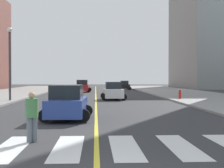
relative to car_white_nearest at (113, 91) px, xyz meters
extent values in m
cube|color=silver|center=(-4.47, -23.00, -0.84)|extent=(0.90, 4.00, 0.01)
cube|color=silver|center=(-2.67, -23.00, -0.84)|extent=(0.90, 4.00, 0.01)
cube|color=silver|center=(-0.87, -23.00, -0.84)|extent=(0.90, 4.00, 0.01)
cube|color=silver|center=(0.93, -23.00, -0.84)|extent=(0.90, 4.00, 0.01)
cube|color=yellow|center=(-1.77, 13.00, -0.84)|extent=(0.16, 80.00, 0.01)
cube|color=gray|center=(26.18, 39.38, 11.62)|extent=(18.00, 24.00, 24.93)
cube|color=silver|center=(0.00, -0.06, -0.18)|extent=(1.90, 4.07, 0.87)
cube|color=#1E2328|center=(0.00, 0.18, 0.60)|extent=(1.58, 2.05, 0.73)
cylinder|color=black|center=(-0.91, -1.33, -0.52)|extent=(0.66, 0.22, 0.65)
cylinder|color=black|center=(0.96, -1.30, -0.52)|extent=(0.66, 0.22, 0.65)
cylinder|color=black|center=(-0.95, 1.18, -0.52)|extent=(0.66, 0.22, 0.65)
cylinder|color=black|center=(0.91, 1.21, -0.52)|extent=(0.66, 0.22, 0.65)
cube|color=#2D479E|center=(-3.30, -15.86, -0.17)|extent=(2.02, 4.19, 0.88)
cube|color=#1E2328|center=(-3.31, -16.11, 0.62)|extent=(1.65, 2.12, 0.75)
cylinder|color=black|center=(-2.30, -14.63, -0.51)|extent=(0.67, 0.24, 0.67)
cylinder|color=black|center=(-4.20, -14.55, -0.51)|extent=(0.67, 0.24, 0.67)
cylinder|color=black|center=(-2.40, -17.18, -0.51)|extent=(0.67, 0.24, 0.67)
cylinder|color=black|center=(-4.30, -17.10, -0.51)|extent=(0.67, 0.24, 0.67)
cube|color=black|center=(3.65, 28.65, -0.22)|extent=(1.82, 3.84, 0.81)
cube|color=#1E2328|center=(3.64, 28.88, 0.51)|extent=(1.50, 1.93, 0.69)
cylinder|color=black|center=(2.80, 27.45, -0.54)|extent=(0.62, 0.22, 0.61)
cylinder|color=black|center=(4.55, 27.50, -0.54)|extent=(0.62, 0.22, 0.61)
cylinder|color=black|center=(2.74, 29.80, -0.54)|extent=(0.62, 0.22, 0.61)
cylinder|color=black|center=(4.49, 29.85, -0.54)|extent=(0.62, 0.22, 0.61)
cube|color=red|center=(-3.82, 18.24, -0.14)|extent=(2.10, 4.38, 0.92)
cube|color=#1E2328|center=(-3.83, 17.98, 0.69)|extent=(1.72, 2.21, 0.78)
cylinder|color=black|center=(-2.78, 19.54, -0.50)|extent=(0.71, 0.25, 0.70)
cylinder|color=black|center=(-4.77, 19.61, -0.50)|extent=(0.71, 0.25, 0.70)
cylinder|color=black|center=(-2.88, 16.87, -0.50)|extent=(0.71, 0.25, 0.70)
cylinder|color=black|center=(-4.87, 16.94, -0.50)|extent=(0.71, 0.25, 0.70)
cylinder|color=slate|center=(-4.05, -22.12, -0.42)|extent=(0.20, 0.20, 0.85)
cylinder|color=slate|center=(-3.90, -22.03, -0.42)|extent=(0.20, 0.20, 0.85)
cylinder|color=#47844C|center=(-3.98, -22.07, 0.33)|extent=(0.43, 0.43, 0.64)
sphere|color=tan|center=(-3.98, -22.07, 0.77)|extent=(0.23, 0.23, 0.23)
cylinder|color=red|center=(6.61, -1.03, -0.34)|extent=(0.26, 0.26, 0.70)
sphere|color=red|center=(6.61, -1.03, 0.09)|extent=(0.22, 0.22, 0.22)
cylinder|color=#38383D|center=(-9.67, -2.73, 2.48)|extent=(0.20, 0.20, 6.35)
sphere|color=silver|center=(-9.67, -2.73, 5.80)|extent=(0.44, 0.44, 0.44)
camera|label=1|loc=(-1.80, -33.43, 1.35)|focal=52.82mm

